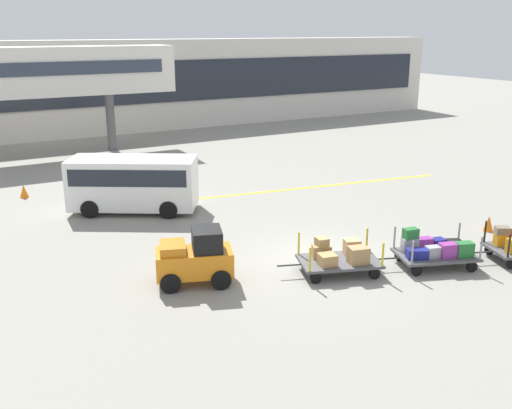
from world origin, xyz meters
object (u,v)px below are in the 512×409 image
(baggage_tug, at_px, (195,258))
(shuttle_van, at_px, (133,180))
(safety_cone_far, at_px, (488,223))
(baggage_cart_lead, at_px, (340,257))
(baggage_cart_middle, at_px, (435,250))
(safety_cone_near, at_px, (24,191))

(baggage_tug, xyz_separation_m, shuttle_van, (0.65, 7.38, 0.48))
(shuttle_van, height_order, safety_cone_far, shuttle_van)
(shuttle_van, bearing_deg, safety_cone_far, -39.71)
(baggage_tug, distance_m, baggage_cart_lead, 4.19)
(baggage_cart_lead, distance_m, shuttle_van, 9.41)
(baggage_cart_middle, height_order, shuttle_van, shuttle_van)
(baggage_cart_lead, distance_m, safety_cone_near, 14.58)
(baggage_tug, bearing_deg, safety_cone_far, -5.38)
(shuttle_van, bearing_deg, baggage_cart_lead, -69.45)
(baggage_cart_middle, bearing_deg, baggage_cart_lead, 160.45)
(baggage_cart_lead, bearing_deg, safety_cone_far, 3.28)
(baggage_cart_middle, bearing_deg, safety_cone_far, 18.83)
(baggage_cart_lead, distance_m, baggage_cart_middle, 2.95)
(baggage_cart_middle, height_order, safety_cone_near, baggage_cart_middle)
(safety_cone_far, bearing_deg, shuttle_van, 140.29)
(shuttle_van, distance_m, safety_cone_near, 5.48)
(safety_cone_far, bearing_deg, baggage_cart_middle, -161.17)
(baggage_cart_lead, distance_m, safety_cone_far, 6.83)
(baggage_cart_middle, xyz_separation_m, safety_cone_far, (4.04, 1.38, -0.24))
(baggage_cart_middle, bearing_deg, baggage_tug, 160.42)
(safety_cone_near, relative_size, safety_cone_far, 1.00)
(baggage_cart_lead, bearing_deg, safety_cone_near, 117.66)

